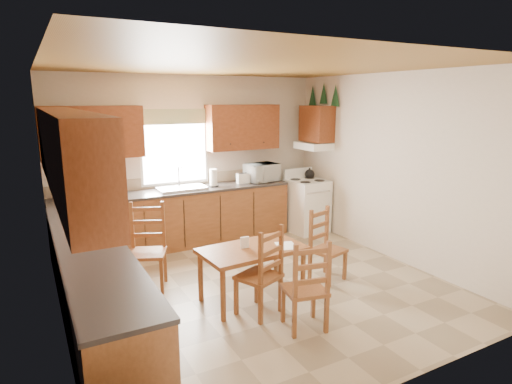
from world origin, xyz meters
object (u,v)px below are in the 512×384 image
stove (307,206)px  chair_near_right (259,270)px  chair_far_right (328,246)px  microwave (262,173)px  chair_near_left (305,284)px  dining_table (252,273)px  chair_far_left (146,248)px

stove → chair_near_right: bearing=-138.8°
stove → chair_far_right: chair_far_right is taller
microwave → chair_near_left: (-1.20, -3.05, -0.59)m
stove → chair_far_right: bearing=-121.7°
dining_table → chair_near_left: (0.17, -0.83, 0.17)m
dining_table → chair_near_left: bearing=-82.1°
dining_table → chair_far_right: size_ratio=1.27×
microwave → chair_near_right: bearing=-130.1°
dining_table → stove: bearing=38.2°
chair_near_left → chair_far_right: chair_near_left is taller
dining_table → microwave: bearing=54.6°
chair_far_left → chair_far_right: bearing=1.5°
chair_near_left → stove: bearing=-113.3°
chair_near_right → chair_far_right: size_ratio=1.07×
dining_table → chair_far_right: 1.13m
chair_near_left → chair_far_left: chair_far_left is taller
chair_far_left → microwave: bearing=52.8°
stove → chair_near_left: (-1.93, -2.71, 0.03)m
stove → chair_near_right: (-2.20, -2.22, 0.04)m
dining_table → chair_far_left: 1.35m
microwave → chair_far_left: size_ratio=0.48×
microwave → chair_far_right: bearing=-106.6°
dining_table → chair_near_left: size_ratio=1.23×
dining_table → chair_far_left: bearing=135.4°
dining_table → chair_far_right: chair_far_right is taller
chair_far_left → stove: bearing=41.2°
chair_near_left → chair_far_left: size_ratio=0.91×
dining_table → chair_far_left: size_ratio=1.12×
chair_near_left → microwave: bearing=-99.4°
chair_near_left → chair_far_left: bearing=-43.2°
chair_near_left → chair_far_right: (0.96, 0.85, -0.02)m
microwave → chair_near_left: size_ratio=0.53×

